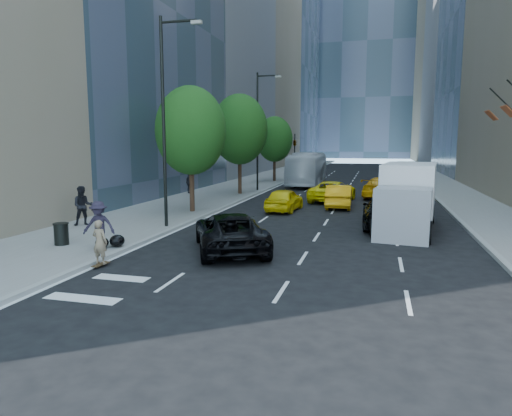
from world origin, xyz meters
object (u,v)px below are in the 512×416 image
(skateboarder, at_px, (100,245))
(black_sedan_lincoln, at_px, (230,232))
(city_bus, at_px, (308,169))
(black_sedan_mercedes, at_px, (385,212))
(box_truck, at_px, (407,197))
(trash_can, at_px, (61,234))

(skateboarder, xyz_separation_m, black_sedan_lincoln, (3.60, 3.44, -0.01))
(skateboarder, bearing_deg, city_bus, -89.63)
(skateboarder, distance_m, city_bus, 32.65)
(black_sedan_mercedes, bearing_deg, black_sedan_lincoln, 47.39)
(black_sedan_mercedes, relative_size, city_bus, 0.46)
(black_sedan_lincoln, bearing_deg, city_bus, -112.22)
(black_sedan_lincoln, distance_m, box_truck, 9.48)
(city_bus, bearing_deg, trash_can, -101.75)
(box_truck, distance_m, trash_can, 15.83)
(black_sedan_mercedes, bearing_deg, city_bus, -73.00)
(skateboarder, xyz_separation_m, city_bus, (2.38, 32.56, 0.87))
(black_sedan_mercedes, height_order, box_truck, box_truck)
(black_sedan_lincoln, bearing_deg, box_truck, -162.85)
(black_sedan_mercedes, height_order, city_bus, city_bus)
(city_bus, xyz_separation_m, trash_can, (-5.56, -30.47, -1.07))
(city_bus, xyz_separation_m, box_truck, (8.26, -22.82, 0.00))
(box_truck, xyz_separation_m, trash_can, (-13.82, -7.65, -1.07))
(skateboarder, distance_m, box_truck, 14.45)
(black_sedan_lincoln, height_order, black_sedan_mercedes, black_sedan_mercedes)
(black_sedan_mercedes, distance_m, box_truck, 1.42)
(black_sedan_lincoln, xyz_separation_m, city_bus, (-1.22, 29.11, 0.88))
(black_sedan_mercedes, distance_m, trash_can, 15.18)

